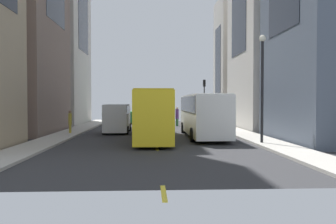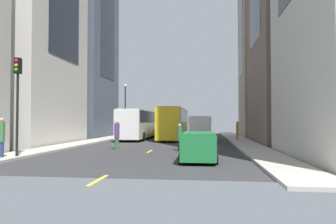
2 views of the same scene
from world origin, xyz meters
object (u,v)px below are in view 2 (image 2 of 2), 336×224
(traffic_light_near_corner, at_px, (17,87))
(car_green_0, at_px, (199,144))
(pedestrian_waiting_curb, at_px, (2,136))
(pedestrian_crossing_mid, at_px, (117,134))
(pedestrian_walking_far, at_px, (180,137))
(city_bus_white, at_px, (139,122))
(delivery_van_white, at_px, (200,127))
(pedestrian_crossing_near, at_px, (237,130))
(streetcar_yellow, at_px, (174,121))

(traffic_light_near_corner, bearing_deg, car_green_0, 1.37)
(pedestrian_waiting_curb, distance_m, traffic_light_near_corner, 2.86)
(traffic_light_near_corner, bearing_deg, pedestrian_crossing_mid, 56.22)
(pedestrian_crossing_mid, xyz_separation_m, pedestrian_walking_far, (4.76, -0.50, -0.14))
(city_bus_white, bearing_deg, delivery_van_white, -30.21)
(pedestrian_crossing_near, height_order, traffic_light_near_corner, traffic_light_near_corner)
(pedestrian_waiting_curb, xyz_separation_m, pedestrian_crossing_mid, (4.60, 6.66, -0.14))
(streetcar_yellow, bearing_deg, pedestrian_crossing_near, -27.17)
(streetcar_yellow, bearing_deg, delivery_van_white, -59.64)
(car_green_0, relative_size, pedestrian_waiting_curb, 1.85)
(pedestrian_waiting_curb, height_order, pedestrian_walking_far, pedestrian_waiting_curb)
(city_bus_white, xyz_separation_m, pedestrian_crossing_near, (11.03, -2.36, -0.80))
(city_bus_white, relative_size, pedestrian_crossing_near, 6.00)
(city_bus_white, distance_m, streetcar_yellow, 4.20)
(streetcar_yellow, distance_m, delivery_van_white, 6.32)
(pedestrian_walking_far, bearing_deg, streetcar_yellow, 96.84)
(city_bus_white, height_order, pedestrian_crossing_near, city_bus_white)
(city_bus_white, bearing_deg, streetcar_yellow, 17.16)
(pedestrian_crossing_mid, bearing_deg, city_bus_white, -49.56)
(car_green_0, bearing_deg, city_bus_white, 111.45)
(city_bus_white, bearing_deg, pedestrian_waiting_curb, -100.19)
(pedestrian_waiting_curb, distance_m, pedestrian_crossing_mid, 8.09)
(delivery_van_white, relative_size, pedestrian_walking_far, 2.82)
(traffic_light_near_corner, bearing_deg, pedestrian_crossing_near, 49.73)
(car_green_0, distance_m, pedestrian_crossing_mid, 8.54)
(pedestrian_crossing_near, height_order, pedestrian_waiting_curb, pedestrian_waiting_curb)
(pedestrian_walking_far, bearing_deg, pedestrian_crossing_mid, 173.57)
(delivery_van_white, distance_m, pedestrian_crossing_mid, 10.55)
(pedestrian_crossing_near, xyz_separation_m, pedestrian_walking_far, (-5.17, -10.94, -0.18))
(car_green_0, height_order, pedestrian_crossing_near, pedestrian_crossing_near)
(pedestrian_walking_far, xyz_separation_m, traffic_light_near_corner, (-8.83, -5.59, 3.04))
(pedestrian_walking_far, bearing_deg, pedestrian_waiting_curb, -147.06)
(pedestrian_crossing_near, distance_m, pedestrian_waiting_curb, 22.44)
(pedestrian_waiting_curb, bearing_deg, car_green_0, 34.94)
(pedestrian_walking_far, relative_size, traffic_light_near_corner, 0.35)
(streetcar_yellow, bearing_deg, city_bus_white, -162.84)
(streetcar_yellow, xyz_separation_m, pedestrian_walking_far, (1.85, -14.54, -1.10))
(city_bus_white, bearing_deg, pedestrian_crossing_near, -12.09)
(city_bus_white, distance_m, pedestrian_waiting_curb, 19.78)
(streetcar_yellow, relative_size, car_green_0, 3.38)
(car_green_0, relative_size, pedestrian_walking_far, 2.06)
(city_bus_white, height_order, pedestrian_crossing_mid, city_bus_white)
(car_green_0, bearing_deg, pedestrian_crossing_near, 77.17)
(city_bus_white, relative_size, traffic_light_near_corner, 2.07)
(delivery_van_white, relative_size, pedestrian_waiting_curb, 2.53)
(streetcar_yellow, distance_m, pedestrian_crossing_near, 7.94)
(car_green_0, relative_size, pedestrian_crossing_mid, 1.82)
(city_bus_white, relative_size, pedestrian_crossing_mid, 5.24)
(streetcar_yellow, bearing_deg, pedestrian_crossing_mid, -101.71)
(car_green_0, relative_size, traffic_light_near_corner, 0.72)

